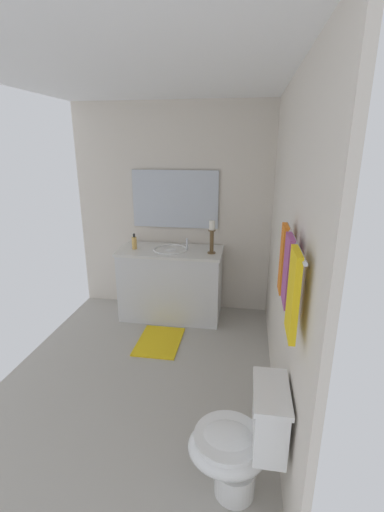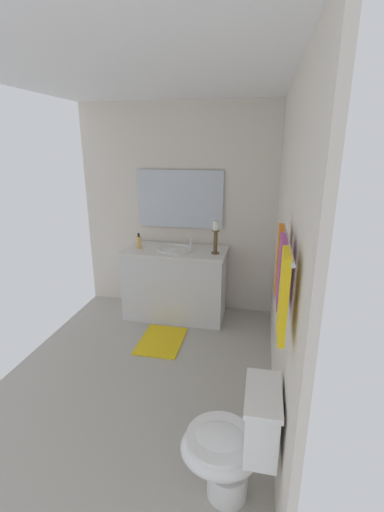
% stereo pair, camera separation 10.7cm
% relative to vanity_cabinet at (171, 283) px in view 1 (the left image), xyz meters
% --- Properties ---
extents(floor, '(2.94, 2.36, 0.02)m').
position_rel_vanity_cabinet_xyz_m(floor, '(1.14, -0.03, -0.43)').
color(floor, '#B2ADA3').
rests_on(floor, ground).
extents(wall_back, '(2.94, 0.04, 2.45)m').
position_rel_vanity_cabinet_xyz_m(wall_back, '(1.14, 1.15, 0.81)').
color(wall_back, silver).
rests_on(wall_back, ground).
extents(wall_left, '(0.04, 2.36, 2.45)m').
position_rel_vanity_cabinet_xyz_m(wall_left, '(-0.33, -0.03, 0.81)').
color(wall_left, silver).
rests_on(wall_left, ground).
extents(ceiling, '(2.94, 2.36, 0.02)m').
position_rel_vanity_cabinet_xyz_m(ceiling, '(1.14, -0.03, 2.04)').
color(ceiling, white).
extents(vanity_cabinet, '(0.58, 1.19, 0.83)m').
position_rel_vanity_cabinet_xyz_m(vanity_cabinet, '(0.00, 0.00, 0.00)').
color(vanity_cabinet, silver).
rests_on(vanity_cabinet, ground).
extents(sink_basin, '(0.40, 0.40, 0.24)m').
position_rel_vanity_cabinet_xyz_m(sink_basin, '(-0.00, 0.00, 0.38)').
color(sink_basin, white).
rests_on(sink_basin, vanity_cabinet).
extents(mirror, '(0.02, 1.02, 0.67)m').
position_rel_vanity_cabinet_xyz_m(mirror, '(-0.28, 0.00, 0.95)').
color(mirror, silver).
extents(candle_holder_tall, '(0.09, 0.09, 0.36)m').
position_rel_vanity_cabinet_xyz_m(candle_holder_tall, '(0.06, 0.48, 0.61)').
color(candle_holder_tall, brown).
rests_on(candle_holder_tall, vanity_cabinet).
extents(soap_bottle, '(0.06, 0.06, 0.18)m').
position_rel_vanity_cabinet_xyz_m(soap_bottle, '(0.04, -0.42, 0.49)').
color(soap_bottle, '#E5B259').
rests_on(soap_bottle, vanity_cabinet).
extents(toilet, '(0.39, 0.54, 0.75)m').
position_rel_vanity_cabinet_xyz_m(toilet, '(2.16, 0.87, -0.05)').
color(toilet, white).
rests_on(toilet, ground).
extents(towel_bar, '(0.78, 0.02, 0.02)m').
position_rel_vanity_cabinet_xyz_m(towel_bar, '(1.96, 1.09, 1.10)').
color(towel_bar, silver).
extents(towel_near_vanity, '(0.15, 0.03, 0.41)m').
position_rel_vanity_cabinet_xyz_m(towel_near_vanity, '(1.70, 1.07, 0.91)').
color(towel_near_vanity, orange).
rests_on(towel_near_vanity, towel_bar).
extents(towel_center, '(0.19, 0.03, 0.38)m').
position_rel_vanity_cabinet_xyz_m(towel_center, '(1.96, 1.07, 0.93)').
color(towel_center, '#A54C8C').
rests_on(towel_center, towel_bar).
extents(towel_near_corner, '(0.21, 0.03, 0.42)m').
position_rel_vanity_cabinet_xyz_m(towel_near_corner, '(2.22, 1.07, 0.91)').
color(towel_near_corner, yellow).
rests_on(towel_near_corner, towel_bar).
extents(bath_mat, '(0.60, 0.44, 0.02)m').
position_rel_vanity_cabinet_xyz_m(bath_mat, '(0.62, 0.00, -0.41)').
color(bath_mat, yellow).
rests_on(bath_mat, ground).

